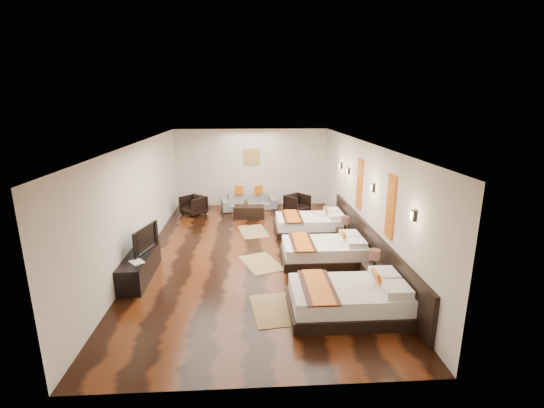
{
  "coord_description": "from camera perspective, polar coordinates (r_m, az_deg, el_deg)",
  "views": [
    {
      "loc": [
        -0.08,
        -9.07,
        3.74
      ],
      "look_at": [
        0.51,
        0.7,
        1.1
      ],
      "focal_mm": 25.12,
      "sensor_mm": 36.0,
      "label": 1
    }
  ],
  "objects": [
    {
      "name": "bed_near",
      "position": [
        7.23,
        11.58,
        -13.78
      ],
      "size": [
        2.16,
        1.36,
        0.82
      ],
      "color": "black",
      "rests_on": "floor"
    },
    {
      "name": "figurine",
      "position": [
        9.31,
        -18.35,
        -4.65
      ],
      "size": [
        0.39,
        0.39,
        0.33
      ],
      "primitive_type": "imported",
      "rotation": [
        0.0,
        0.0,
        -0.3
      ],
      "color": "brown",
      "rests_on": "tv_console"
    },
    {
      "name": "back_wall",
      "position": [
        14.01,
        -3.08,
        5.46
      ],
      "size": [
        5.5,
        0.01,
        2.8
      ],
      "primitive_type": "cube",
      "color": "silver",
      "rests_on": "floor"
    },
    {
      "name": "sconce_far",
      "position": [
        11.0,
        11.33,
        4.91
      ],
      "size": [
        0.07,
        0.12,
        0.18
      ],
      "color": "black",
      "rests_on": "right_wall"
    },
    {
      "name": "left_wall",
      "position": [
        9.74,
        -19.24,
        0.34
      ],
      "size": [
        0.01,
        9.5,
        2.8
      ],
      "primitive_type": "cube",
      "color": "silver",
      "rests_on": "floor"
    },
    {
      "name": "ceiling",
      "position": [
        9.12,
        -2.95,
        9.17
      ],
      "size": [
        5.5,
        9.5,
        0.01
      ],
      "primitive_type": "cube",
      "color": "white",
      "rests_on": "floor"
    },
    {
      "name": "tv_console",
      "position": [
        8.87,
        -19.2,
        -8.78
      ],
      "size": [
        0.5,
        1.8,
        0.55
      ],
      "primitive_type": "cube",
      "color": "black",
      "rests_on": "floor"
    },
    {
      "name": "book",
      "position": [
        8.29,
        -20.33,
        -8.4
      ],
      "size": [
        0.38,
        0.39,
        0.03
      ],
      "primitive_type": "imported",
      "rotation": [
        0.0,
        0.0,
        0.67
      ],
      "color": "black",
      "rests_on": "tv_console"
    },
    {
      "name": "gold_artwork",
      "position": [
        13.93,
        -3.1,
        7.07
      ],
      "size": [
        0.6,
        0.04,
        0.6
      ],
      "primitive_type": "cube",
      "color": "#AD873F",
      "rests_on": "back_wall"
    },
    {
      "name": "sofa",
      "position": [
        13.63,
        -3.47,
        0.38
      ],
      "size": [
        2.04,
        1.06,
        0.57
      ],
      "primitive_type": "imported",
      "rotation": [
        0.0,
        0.0,
        0.16
      ],
      "color": "gray",
      "rests_on": "floor"
    },
    {
      "name": "orange_panel_b",
      "position": [
        9.99,
        13.0,
        2.93
      ],
      "size": [
        0.04,
        0.4,
        1.3
      ],
      "primitive_type": "cube",
      "color": "#D86014",
      "rests_on": "right_wall"
    },
    {
      "name": "coffee_table",
      "position": [
        12.64,
        -3.46,
        -1.19
      ],
      "size": [
        1.03,
        0.56,
        0.4
      ],
      "primitive_type": "cube",
      "rotation": [
        0.0,
        0.0,
        -0.06
      ],
      "color": "black",
      "rests_on": "floor"
    },
    {
      "name": "nightstand_a",
      "position": [
        8.27,
        14.93,
        -10.1
      ],
      "size": [
        0.42,
        0.42,
        0.83
      ],
      "color": "black",
      "rests_on": "floor"
    },
    {
      "name": "armchair_left",
      "position": [
        13.21,
        -11.69,
        -0.2
      ],
      "size": [
        1.0,
        1.0,
        0.65
      ],
      "primitive_type": "imported",
      "rotation": [
        0.0,
        0.0,
        -0.73
      ],
      "color": "black",
      "rests_on": "floor"
    },
    {
      "name": "jute_mat_mid",
      "position": [
        9.2,
        -1.65,
        -8.85
      ],
      "size": [
        1.12,
        1.39,
        0.01
      ],
      "primitive_type": "cube",
      "rotation": [
        0.0,
        0.0,
        0.36
      ],
      "color": "#93764A",
      "rests_on": "floor"
    },
    {
      "name": "bed_far",
      "position": [
        11.22,
        5.85,
        -3.0
      ],
      "size": [
        2.04,
        1.28,
        0.78
      ],
      "color": "black",
      "rests_on": "floor"
    },
    {
      "name": "table_plant",
      "position": [
        12.62,
        -3.88,
        0.31
      ],
      "size": [
        0.23,
        0.2,
        0.25
      ],
      "primitive_type": "imported",
      "rotation": [
        0.0,
        0.0,
        -0.03
      ],
      "color": "#20561C",
      "rests_on": "coffee_table"
    },
    {
      "name": "sconce_lounge",
      "position": [
        11.86,
        10.24,
        5.69
      ],
      "size": [
        0.07,
        0.12,
        0.18
      ],
      "color": "black",
      "rests_on": "right_wall"
    },
    {
      "name": "nightstand_b",
      "position": [
        10.41,
        10.84,
        -4.58
      ],
      "size": [
        0.4,
        0.4,
        0.8
      ],
      "color": "black",
      "rests_on": "floor"
    },
    {
      "name": "orange_panel_a",
      "position": [
        7.96,
        17.36,
        -0.43
      ],
      "size": [
        0.04,
        0.4,
        1.3
      ],
      "primitive_type": "cube",
      "color": "#D86014",
      "rests_on": "right_wall"
    },
    {
      "name": "tv",
      "position": [
        8.79,
        -18.93,
        -4.99
      ],
      "size": [
        0.37,
        1.01,
        0.58
      ],
      "primitive_type": "imported",
      "rotation": [
        0.0,
        0.0,
        1.33
      ],
      "color": "black",
      "rests_on": "tv_console"
    },
    {
      "name": "sconce_near",
      "position": [
        6.94,
        20.4,
        -1.66
      ],
      "size": [
        0.07,
        0.12,
        0.18
      ],
      "color": "black",
      "rests_on": "right_wall"
    },
    {
      "name": "jute_mat_near",
      "position": [
        7.32,
        0.18,
        -15.53
      ],
      "size": [
        0.89,
        1.28,
        0.01
      ],
      "primitive_type": "cube",
      "rotation": [
        0.0,
        0.0,
        0.12
      ],
      "color": "#93764A",
      "rests_on": "floor"
    },
    {
      "name": "jute_mat_far",
      "position": [
        11.35,
        -2.79,
        -4.13
      ],
      "size": [
        0.97,
        1.32,
        0.01
      ],
      "primitive_type": "cube",
      "rotation": [
        0.0,
        0.0,
        0.19
      ],
      "color": "#93764A",
      "rests_on": "floor"
    },
    {
      "name": "headboard_panel",
      "position": [
        9.32,
        14.3,
        -6.04
      ],
      "size": [
        0.08,
        6.6,
        0.9
      ],
      "primitive_type": "cube",
      "color": "black",
      "rests_on": "floor"
    },
    {
      "name": "right_wall",
      "position": [
        9.78,
        13.49,
        0.84
      ],
      "size": [
        0.01,
        9.5,
        2.8
      ],
      "primitive_type": "cube",
      "color": "silver",
      "rests_on": "floor"
    },
    {
      "name": "armchair_right",
      "position": [
        13.18,
        3.8,
        0.04
      ],
      "size": [
        0.98,
        0.98,
        0.65
      ],
      "primitive_type": "imported",
      "rotation": [
        0.0,
        0.0,
        0.67
      ],
      "color": "black",
      "rests_on": "floor"
    },
    {
      "name": "bed_mid",
      "position": [
        9.29,
        7.9,
        -7.02
      ],
      "size": [
        2.02,
        1.27,
        0.77
      ],
      "color": "black",
      "rests_on": "floor"
    },
    {
      "name": "sconce_mid",
      "position": [
        8.93,
        14.84,
        2.38
      ],
      "size": [
        0.07,
        0.12,
        0.18
      ],
      "color": "black",
      "rests_on": "right_wall"
    },
    {
      "name": "floor",
      "position": [
        9.81,
        -2.73,
        -7.33
      ],
      "size": [
        5.5,
        9.5,
        0.01
      ],
      "primitive_type": "cube",
      "color": "black",
      "rests_on": "ground"
    }
  ]
}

